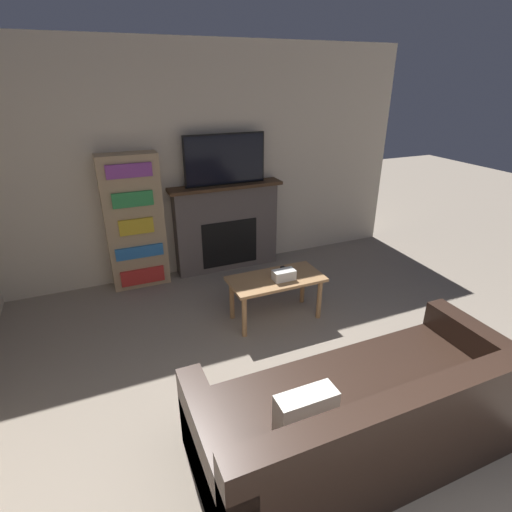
# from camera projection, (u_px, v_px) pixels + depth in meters

# --- Properties ---
(wall_back) EXTENTS (5.57, 0.06, 2.70)m
(wall_back) POSITION_uv_depth(u_px,v_px,m) (195.00, 164.00, 4.75)
(wall_back) COLOR beige
(wall_back) RESTS_ON ground_plane
(fireplace) EXTENTS (1.41, 0.28, 1.11)m
(fireplace) POSITION_uv_depth(u_px,v_px,m) (227.00, 227.00, 5.08)
(fireplace) COLOR #605651
(fireplace) RESTS_ON ground_plane
(tv) EXTENTS (1.00, 0.03, 0.60)m
(tv) POSITION_uv_depth(u_px,v_px,m) (225.00, 160.00, 4.71)
(tv) COLOR black
(tv) RESTS_ON fireplace
(couch) EXTENTS (2.24, 0.97, 0.80)m
(couch) POSITION_uv_depth(u_px,v_px,m) (366.00, 417.00, 2.62)
(couch) COLOR black
(couch) RESTS_ON ground_plane
(coffee_table) EXTENTS (0.95, 0.47, 0.47)m
(coffee_table) POSITION_uv_depth(u_px,v_px,m) (276.00, 284.00, 4.02)
(coffee_table) COLOR #A87A4C
(coffee_table) RESTS_ON ground_plane
(tissue_box) EXTENTS (0.22, 0.12, 0.10)m
(tissue_box) POSITION_uv_depth(u_px,v_px,m) (284.00, 275.00, 3.94)
(tissue_box) COLOR white
(tissue_box) RESTS_ON coffee_table
(remote_control) EXTENTS (0.04, 0.15, 0.02)m
(remote_control) POSITION_uv_depth(u_px,v_px,m) (285.00, 270.00, 4.13)
(remote_control) COLOR black
(remote_control) RESTS_ON coffee_table
(bookshelf) EXTENTS (0.65, 0.29, 1.56)m
(bookshelf) POSITION_uv_depth(u_px,v_px,m) (135.00, 223.00, 4.57)
(bookshelf) COLOR tan
(bookshelf) RESTS_ON ground_plane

